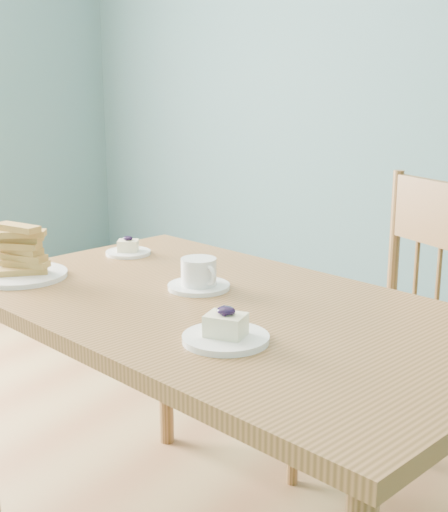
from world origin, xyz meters
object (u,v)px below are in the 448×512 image
Objects in this scene: cheesecake_plate_far at (128,250)px; coffee_cup at (199,276)px; biscotti_plate at (20,259)px; dining_table at (225,333)px; dining_chair at (396,344)px; cheesecake_plate_near at (226,333)px.

coffee_cup reaches higher than cheesecake_plate_far.
dining_table is at bearing 11.77° from biscotti_plate.
coffee_cup reaches higher than dining_table.
cheesecake_plate_far is 0.43m from coffee_cup.
dining_chair is 0.67m from coffee_cup.
cheesecake_plate_far is at bearing 79.66° from biscotti_plate.
biscotti_plate is (-0.46, -0.19, 0.02)m from coffee_cup.
dining_chair reaches higher than cheesecake_plate_near.
dining_chair reaches higher than biscotti_plate.
biscotti_plate reaches higher than cheesecake_plate_near.
cheesecake_plate_near reaches higher than cheesecake_plate_far.
biscotti_plate is (-0.80, -0.70, 0.29)m from dining_chair.
cheesecake_plate_near is at bearing -6.06° from biscotti_plate.
biscotti_plate is (-0.59, -0.12, 0.12)m from dining_table.
dining_chair is 4.01× the size of biscotti_plate.
dining_chair is 0.82m from cheesecake_plate_near.
dining_table is 1.53× the size of dining_chair.
cheesecake_plate_far is at bearing 175.44° from coffee_cup.
cheesecake_plate_near is 0.73m from biscotti_plate.
dining_table is at bearing 125.28° from cheesecake_plate_near.
dining_chair is at bearing 73.92° from coffee_cup.
cheesecake_plate_near is 1.32× the size of cheesecake_plate_far.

